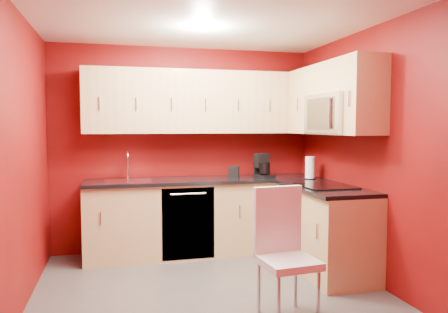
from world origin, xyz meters
name	(u,v)px	position (x,y,z in m)	size (l,w,h in m)	color
floor	(210,290)	(0.00, 0.00, 0.00)	(3.20, 3.20, 0.00)	#494644
ceiling	(209,19)	(0.00, 0.00, 2.50)	(3.20, 3.20, 0.00)	white
wall_back	(184,149)	(0.00, 1.50, 1.25)	(3.20, 3.20, 0.00)	maroon
wall_front	(263,175)	(0.00, -1.50, 1.25)	(3.20, 3.20, 0.00)	maroon
wall_left	(21,161)	(-1.60, 0.00, 1.25)	(3.00, 3.00, 0.00)	maroon
wall_right	(365,155)	(1.60, 0.00, 1.25)	(3.00, 3.00, 0.00)	maroon
base_cabinets_back	(205,217)	(0.20, 1.20, 0.43)	(2.80, 0.60, 0.87)	tan
base_cabinets_right	(325,230)	(1.30, 0.25, 0.43)	(0.60, 1.30, 0.87)	tan
countertop_back	(205,180)	(0.20, 1.19, 0.89)	(2.80, 0.63, 0.04)	black
countertop_right	(325,188)	(1.29, 0.23, 0.89)	(0.63, 1.27, 0.04)	black
upper_cabinets_back	(202,102)	(0.20, 1.32, 1.83)	(2.80, 0.35, 0.75)	tan
upper_cabinets_right	(329,94)	(1.42, 0.44, 1.89)	(0.35, 1.55, 0.75)	tan
microwave	(337,114)	(1.39, 0.20, 1.66)	(0.42, 0.76, 0.42)	silver
cooktop	(326,186)	(1.28, 0.20, 0.92)	(0.50, 0.55, 0.01)	black
sink	(128,178)	(-0.70, 1.20, 0.94)	(0.52, 0.42, 0.35)	silver
dishwasher_front	(188,224)	(-0.05, 0.91, 0.43)	(0.60, 0.02, 0.82)	black
downlight	(203,28)	(0.00, 0.30, 2.48)	(0.20, 0.20, 0.01)	white
coffee_maker	(264,165)	(0.94, 1.14, 1.05)	(0.17, 0.23, 0.29)	black
napkin_holder	(234,172)	(0.56, 1.20, 0.98)	(0.13, 0.13, 0.14)	black
paper_towel	(310,168)	(1.41, 0.85, 1.04)	(0.15, 0.15, 0.26)	white
dining_chair	(288,255)	(0.48, -0.73, 0.52)	(0.42, 0.44, 1.04)	silver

